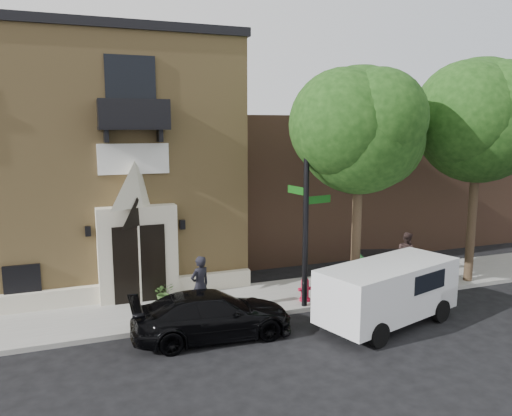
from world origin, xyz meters
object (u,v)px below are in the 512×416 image
at_px(pedestrian_far, 406,254).
at_px(cargo_van, 391,290).
at_px(pedestrian_near, 200,285).
at_px(black_sedan, 212,315).
at_px(fire_hydrant, 305,289).
at_px(street_sign, 306,204).
at_px(dumpster, 391,271).

bearing_deg(pedestrian_far, cargo_van, 123.51).
height_order(pedestrian_near, pedestrian_far, pedestrian_near).
height_order(black_sedan, cargo_van, cargo_van).
bearing_deg(fire_hydrant, cargo_van, -52.74).
bearing_deg(street_sign, pedestrian_far, 6.64).
distance_m(fire_hydrant, pedestrian_far, 5.16).
bearing_deg(street_sign, fire_hydrant, 51.82).
bearing_deg(dumpster, fire_hydrant, -162.96).
bearing_deg(pedestrian_far, pedestrian_near, 83.50).
relative_size(black_sedan, pedestrian_far, 2.64).
height_order(black_sedan, street_sign, street_sign).
relative_size(pedestrian_near, pedestrian_far, 1.07).
bearing_deg(pedestrian_near, street_sign, 149.67).
height_order(black_sedan, fire_hydrant, black_sedan).
xyz_separation_m(black_sedan, cargo_van, (5.38, -0.91, 0.39)).
bearing_deg(cargo_van, dumpster, 37.44).
relative_size(street_sign, pedestrian_far, 3.88).
distance_m(black_sedan, cargo_van, 5.47).
distance_m(cargo_van, fire_hydrant, 2.96).
relative_size(black_sedan, street_sign, 0.68).
bearing_deg(black_sedan, fire_hydrant, -66.58).
xyz_separation_m(black_sedan, dumpster, (7.02, 1.36, 0.17)).
bearing_deg(cargo_van, pedestrian_near, 139.10).
xyz_separation_m(cargo_van, street_sign, (-1.98, 1.93, 2.48)).
bearing_deg(cargo_van, black_sedan, 153.61).
xyz_separation_m(fire_hydrant, pedestrian_near, (-3.59, 0.07, 0.53)).
height_order(cargo_van, dumpster, cargo_van).
xyz_separation_m(dumpster, pedestrian_near, (-7.00, 0.12, 0.25)).
relative_size(dumpster, pedestrian_far, 1.34).
xyz_separation_m(fire_hydrant, dumpster, (3.41, -0.05, 0.29)).
distance_m(black_sedan, pedestrian_far, 9.01).
bearing_deg(pedestrian_near, fire_hydrant, 156.41).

